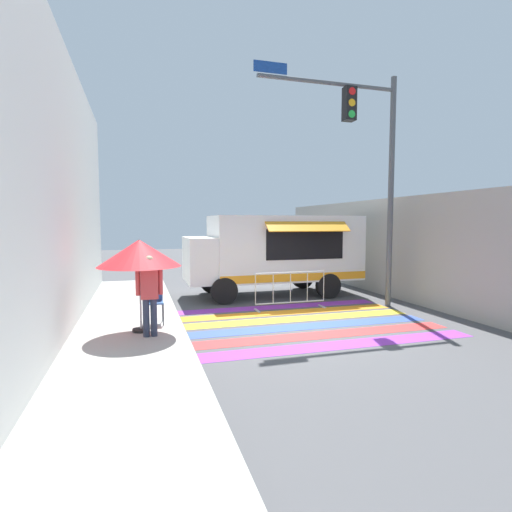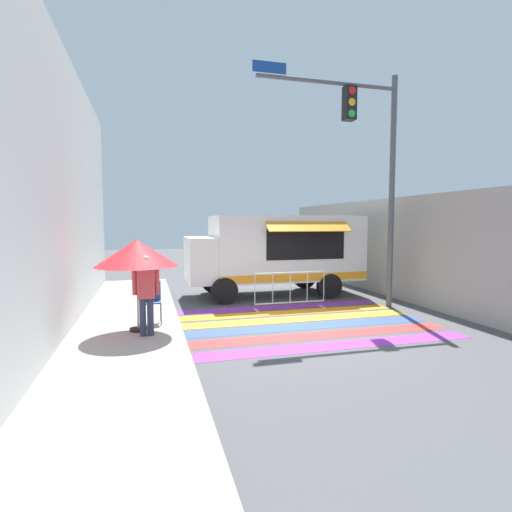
% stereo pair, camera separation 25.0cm
% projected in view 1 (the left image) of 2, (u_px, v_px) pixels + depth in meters
% --- Properties ---
extents(ground_plane, '(60.00, 60.00, 0.00)m').
position_uv_depth(ground_plane, '(303.00, 327.00, 9.37)').
color(ground_plane, '#4C4C4F').
extents(sidewalk_left, '(4.40, 16.00, 0.16)m').
position_uv_depth(sidewalk_left, '(74.00, 341.00, 7.96)').
color(sidewalk_left, '#A8A59E').
rests_on(sidewalk_left, ground_plane).
extents(building_left_facade, '(0.25, 16.00, 6.18)m').
position_uv_depth(building_left_facade, '(55.00, 189.00, 7.65)').
color(building_left_facade, silver).
rests_on(building_left_facade, ground_plane).
extents(concrete_wall_right, '(0.20, 16.00, 3.26)m').
position_uv_depth(concrete_wall_right, '(388.00, 247.00, 13.34)').
color(concrete_wall_right, '#A39E93').
rests_on(concrete_wall_right, ground_plane).
extents(crosswalk_painted, '(6.40, 4.36, 0.01)m').
position_uv_depth(crosswalk_painted, '(297.00, 323.00, 9.74)').
color(crosswalk_painted, purple).
rests_on(crosswalk_painted, ground_plane).
extents(food_truck, '(5.74, 2.74, 2.67)m').
position_uv_depth(food_truck, '(271.00, 250.00, 13.38)').
color(food_truck, white).
rests_on(food_truck, ground_plane).
extents(traffic_signal_pole, '(4.21, 0.29, 6.55)m').
position_uv_depth(traffic_signal_pole, '(368.00, 151.00, 11.17)').
color(traffic_signal_pole, '#515456').
rests_on(traffic_signal_pole, ground_plane).
extents(patio_umbrella, '(1.72, 1.72, 1.94)m').
position_uv_depth(patio_umbrella, '(139.00, 253.00, 8.28)').
color(patio_umbrella, black).
rests_on(patio_umbrella, sidewalk_left).
extents(folding_chair, '(0.42, 0.42, 0.95)m').
position_uv_depth(folding_chair, '(154.00, 298.00, 9.09)').
color(folding_chair, '#4C4C51').
rests_on(folding_chair, sidewalk_left).
extents(vendor_person, '(0.53, 0.22, 1.63)m').
position_uv_depth(vendor_person, '(149.00, 291.00, 7.96)').
color(vendor_person, '#2D3347').
rests_on(vendor_person, sidewalk_left).
extents(barricade_front, '(2.09, 0.44, 1.06)m').
position_uv_depth(barricade_front, '(290.00, 291.00, 11.29)').
color(barricade_front, '#B7BABF').
rests_on(barricade_front, ground_plane).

